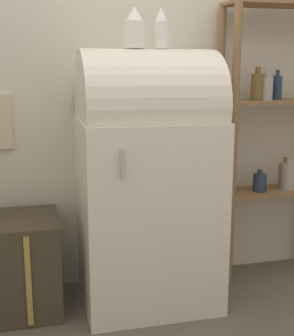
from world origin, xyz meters
TOP-DOWN VIEW (x-y plane):
  - ground_plane at (0.00, 0.00)m, footprint 12.00×12.00m
  - wall_back at (-0.00, 0.57)m, footprint 7.00×0.09m
  - refrigerator at (-0.00, 0.23)m, footprint 0.78×0.68m
  - shelf_unit at (0.89, 0.39)m, footprint 0.73×0.29m
  - vase_left at (-0.07, 0.23)m, footprint 0.12×0.12m
  - vase_center at (0.08, 0.23)m, footprint 0.08×0.08m

SIDE VIEW (x-z plane):
  - ground_plane at x=0.00m, z-range 0.00..0.00m
  - refrigerator at x=0.00m, z-range 0.02..1.51m
  - shelf_unit at x=0.89m, z-range 0.10..1.88m
  - wall_back at x=0.00m, z-range 0.00..2.70m
  - vase_left at x=-0.07m, z-range 1.48..1.71m
  - vase_center at x=0.08m, z-range 1.48..1.71m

